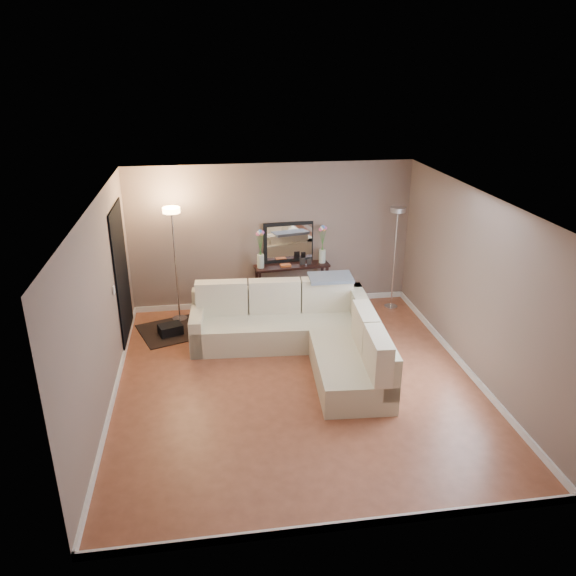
{
  "coord_description": "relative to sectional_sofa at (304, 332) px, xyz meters",
  "views": [
    {
      "loc": [
        -1.14,
        -6.75,
        4.19
      ],
      "look_at": [
        0.0,
        0.8,
        1.1
      ],
      "focal_mm": 35.0,
      "sensor_mm": 36.0,
      "label": 1
    }
  ],
  "objects": [
    {
      "name": "sectional_sofa",
      "position": [
        0.0,
        0.0,
        0.0
      ],
      "size": [
        2.81,
        2.82,
        0.97
      ],
      "color": "beige",
      "rests_on": "floor"
    },
    {
      "name": "floor_lamp_lit",
      "position": [
        -1.94,
        1.52,
        1.05
      ],
      "size": [
        0.36,
        0.36,
        2.0
      ],
      "color": "silver",
      "rests_on": "floor"
    },
    {
      "name": "console_table",
      "position": [
        -0.0,
        1.75,
        0.1
      ],
      "size": [
        1.36,
        0.49,
        0.82
      ],
      "color": "black",
      "rests_on": "floor"
    },
    {
      "name": "wall_front",
      "position": [
        -0.25,
        -3.55,
        0.94
      ],
      "size": [
        5.0,
        0.02,
        2.6
      ],
      "primitive_type": "cube",
      "color": "gray",
      "rests_on": "ground"
    },
    {
      "name": "flower_vase_left",
      "position": [
        -0.48,
        1.71,
        0.75
      ],
      "size": [
        0.16,
        0.13,
        0.7
      ],
      "color": "silver",
      "rests_on": "console_table"
    },
    {
      "name": "wall_left",
      "position": [
        -2.76,
        -0.79,
        0.94
      ],
      "size": [
        0.02,
        5.5,
        2.6
      ],
      "primitive_type": "cube",
      "color": "gray",
      "rests_on": "ground"
    },
    {
      "name": "black_bag",
      "position": [
        -2.07,
        0.96,
        -0.3
      ],
      "size": [
        0.44,
        0.37,
        0.24
      ],
      "primitive_type": "cube",
      "rotation": [
        0.0,
        0.0,
        0.34
      ],
      "color": "black",
      "rests_on": "charcoal_rug"
    },
    {
      "name": "floor",
      "position": [
        -0.25,
        -0.79,
        -0.36
      ],
      "size": [
        5.0,
        5.5,
        0.01
      ],
      "primitive_type": "cube",
      "color": "#975237",
      "rests_on": "ground"
    },
    {
      "name": "baseboard_front",
      "position": [
        -0.25,
        -3.53,
        -0.31
      ],
      "size": [
        5.0,
        0.03,
        0.1
      ],
      "primitive_type": "cube",
      "color": "white",
      "rests_on": "ground"
    },
    {
      "name": "throw_blanket",
      "position": [
        0.54,
        0.65,
        0.62
      ],
      "size": [
        0.7,
        0.42,
        0.09
      ],
      "primitive_type": "cube",
      "rotation": [
        0.1,
        0.0,
        -0.02
      ],
      "color": "slate",
      "rests_on": "sectional_sofa"
    },
    {
      "name": "baseboard_back",
      "position": [
        -0.25,
        1.94,
        -0.31
      ],
      "size": [
        5.0,
        0.03,
        0.1
      ],
      "primitive_type": "cube",
      "color": "white",
      "rests_on": "ground"
    },
    {
      "name": "flower_vase_right",
      "position": [
        0.64,
        1.82,
        0.75
      ],
      "size": [
        0.16,
        0.13,
        0.7
      ],
      "color": "silver",
      "rests_on": "console_table"
    },
    {
      "name": "baseboard_left",
      "position": [
        -2.73,
        -0.79,
        -0.31
      ],
      "size": [
        0.03,
        5.5,
        0.1
      ],
      "primitive_type": "cube",
      "color": "white",
      "rests_on": "ground"
    },
    {
      "name": "floor_lamp_unlit",
      "position": [
        1.88,
        1.47,
        0.97
      ],
      "size": [
        0.29,
        0.29,
        1.88
      ],
      "color": "silver",
      "rests_on": "floor"
    },
    {
      "name": "leaning_mirror",
      "position": [
        0.07,
        1.93,
        0.83
      ],
      "size": [
        0.94,
        0.13,
        0.74
      ],
      "color": "black",
      "rests_on": "console_table"
    },
    {
      "name": "doorway",
      "position": [
        -2.73,
        0.91,
        0.74
      ],
      "size": [
        0.02,
        1.2,
        2.2
      ],
      "primitive_type": "cube",
      "color": "black",
      "rests_on": "ground"
    },
    {
      "name": "wall_right",
      "position": [
        2.26,
        -0.79,
        0.94
      ],
      "size": [
        0.02,
        5.5,
        2.6
      ],
      "primitive_type": "cube",
      "color": "gray",
      "rests_on": "ground"
    },
    {
      "name": "baseboard_right",
      "position": [
        2.24,
        -0.79,
        -0.31
      ],
      "size": [
        0.03,
        5.5,
        0.1
      ],
      "primitive_type": "cube",
      "color": "white",
      "rests_on": "ground"
    },
    {
      "name": "wall_back",
      "position": [
        -0.25,
        1.97,
        0.94
      ],
      "size": [
        5.0,
        0.02,
        2.6
      ],
      "primitive_type": "cube",
      "color": "gray",
      "rests_on": "ground"
    },
    {
      "name": "charcoal_rug",
      "position": [
        -1.91,
        1.12,
        -0.35
      ],
      "size": [
        1.56,
        1.36,
        0.02
      ],
      "primitive_type": "cube",
      "rotation": [
        0.0,
        0.0,
        0.34
      ],
      "color": "black",
      "rests_on": "floor"
    },
    {
      "name": "switch_plate",
      "position": [
        -2.73,
        0.06,
        0.84
      ],
      "size": [
        0.02,
        0.08,
        0.12
      ],
      "primitive_type": "cube",
      "color": "white",
      "rests_on": "ground"
    },
    {
      "name": "ceiling",
      "position": [
        -0.25,
        -0.79,
        2.25
      ],
      "size": [
        5.0,
        5.5,
        0.01
      ],
      "primitive_type": "cube",
      "color": "white",
      "rests_on": "ground"
    },
    {
      "name": "table_decor",
      "position": [
        0.08,
        1.72,
        0.49
      ],
      "size": [
        0.57,
        0.14,
        0.13
      ],
      "color": "#CF5C24",
      "rests_on": "console_table"
    }
  ]
}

